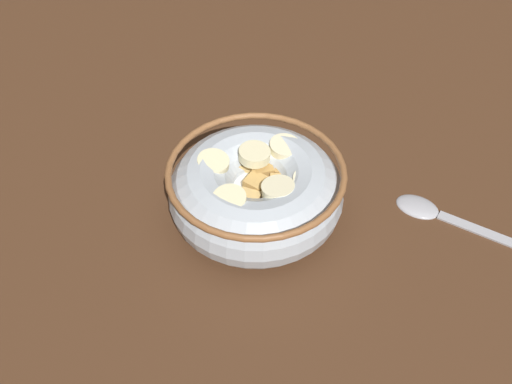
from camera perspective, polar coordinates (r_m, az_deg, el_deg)
ground_plane at (r=55.50cm, az=0.00°, el=-2.87°), size 101.88×101.88×2.00cm
cereal_bowl at (r=52.41cm, az=0.02°, el=0.14°), size 15.50×15.50×6.07cm
spoon at (r=56.91cm, az=17.81°, el=-2.22°), size 5.42×16.81×0.80cm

